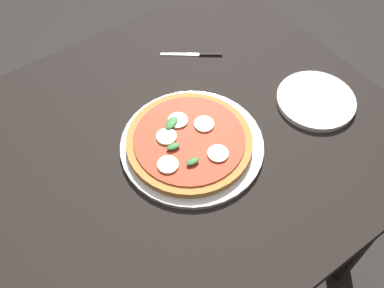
{
  "coord_description": "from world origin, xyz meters",
  "views": [
    {
      "loc": [
        -0.29,
        -0.55,
        1.62
      ],
      "look_at": [
        0.06,
        -0.04,
        0.78
      ],
      "focal_mm": 40.84,
      "sensor_mm": 36.0,
      "label": 1
    }
  ],
  "objects_px": {
    "knife": "(199,54)",
    "dining_table": "(163,174)",
    "pizza": "(189,141)",
    "serving_tray": "(192,145)",
    "plate_white": "(316,100)"
  },
  "relations": [
    {
      "from": "plate_white",
      "to": "pizza",
      "type": "bearing_deg",
      "value": 168.23
    },
    {
      "from": "serving_tray",
      "to": "plate_white",
      "type": "distance_m",
      "value": 0.35
    },
    {
      "from": "serving_tray",
      "to": "pizza",
      "type": "xyz_separation_m",
      "value": [
        -0.01,
        0.0,
        0.02
      ]
    },
    {
      "from": "pizza",
      "to": "knife",
      "type": "distance_m",
      "value": 0.33
    },
    {
      "from": "pizza",
      "to": "knife",
      "type": "bearing_deg",
      "value": 49.66
    },
    {
      "from": "plate_white",
      "to": "knife",
      "type": "xyz_separation_m",
      "value": [
        -0.14,
        0.32,
        -0.0
      ]
    },
    {
      "from": "serving_tray",
      "to": "pizza",
      "type": "relative_size",
      "value": 1.15
    },
    {
      "from": "dining_table",
      "to": "pizza",
      "type": "relative_size",
      "value": 3.93
    },
    {
      "from": "serving_tray",
      "to": "dining_table",
      "type": "bearing_deg",
      "value": 146.52
    },
    {
      "from": "dining_table",
      "to": "knife",
      "type": "height_order",
      "value": "knife"
    },
    {
      "from": "dining_table",
      "to": "plate_white",
      "type": "distance_m",
      "value": 0.44
    },
    {
      "from": "serving_tray",
      "to": "knife",
      "type": "height_order",
      "value": "serving_tray"
    },
    {
      "from": "dining_table",
      "to": "serving_tray",
      "type": "distance_m",
      "value": 0.15
    },
    {
      "from": "knife",
      "to": "pizza",
      "type": "bearing_deg",
      "value": -130.34
    },
    {
      "from": "knife",
      "to": "dining_table",
      "type": "bearing_deg",
      "value": -142.25
    }
  ]
}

